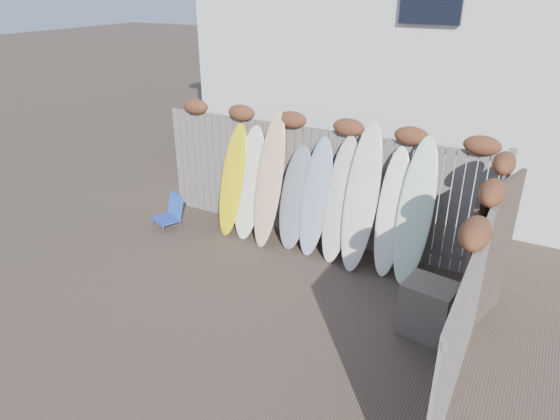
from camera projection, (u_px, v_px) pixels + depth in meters
The scene contains 16 objects.
ground at pixel (240, 304), 7.11m from camera, with size 80.00×80.00×0.00m, color #493A2D.
back_fence at pixel (317, 175), 8.50m from camera, with size 6.05×0.28×2.24m.
right_fence at pixel (476, 283), 5.53m from camera, with size 0.28×4.40×2.24m.
house at pixel (418, 32), 10.74m from camera, with size 8.50×5.50×6.33m.
beach_chair at pixel (171, 212), 9.29m from camera, with size 0.60×0.62×0.60m.
wooden_crate at pixel (428, 308), 6.41m from camera, with size 0.63×0.52×0.73m, color #443933.
lattice_panel at pixel (489, 257), 6.32m from camera, with size 0.06×1.35×2.03m, color brown.
surfboard_0 at pixel (233, 180), 8.87m from camera, with size 0.49×0.07×2.03m, color #FFE008.
surfboard_1 at pixel (249, 183), 8.74m from camera, with size 0.55×0.07×2.02m, color white.
surfboard_2 at pixel (269, 180), 8.45m from camera, with size 0.47×0.07×2.35m, color #E6946A.
surfboard_3 at pixel (295, 198), 8.41m from camera, with size 0.55×0.07×1.80m, color gray.
surfboard_4 at pixel (316, 197), 8.21m from camera, with size 0.49×0.07×2.00m, color #8FA1B9.
surfboard_5 at pixel (340, 200), 7.99m from camera, with size 0.49×0.07×2.09m, color silver.
surfboard_6 at pixel (361, 198), 7.72m from camera, with size 0.52×0.07×2.38m, color #F3E1CD.
surfboard_7 at pixel (392, 212), 7.62m from camera, with size 0.45×0.07×2.04m, color white.
surfboard_8 at pixel (415, 212), 7.37m from camera, with size 0.51×0.07×2.27m, color #D7F9CF.
Camera 1 is at (3.33, -4.90, 4.19)m, focal length 32.00 mm.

